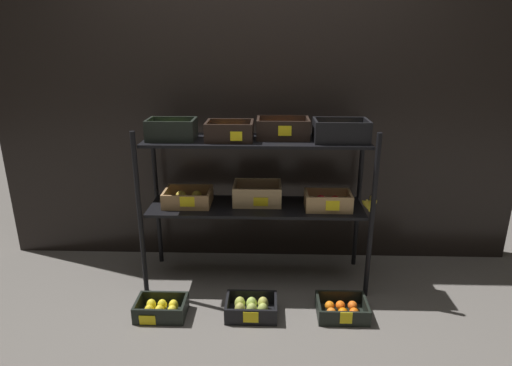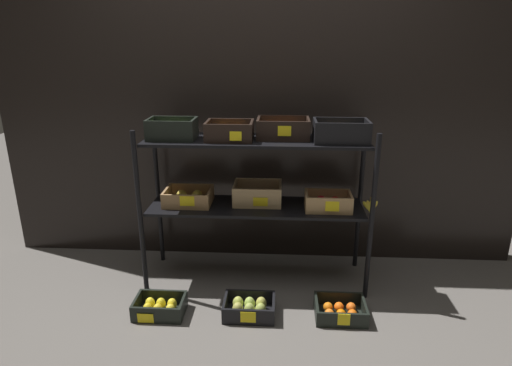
# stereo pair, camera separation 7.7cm
# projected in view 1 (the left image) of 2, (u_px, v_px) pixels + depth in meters

# --- Properties ---
(ground_plane) EXTENTS (10.00, 10.00, 0.00)m
(ground_plane) POSITION_uv_depth(u_px,v_px,m) (256.00, 277.00, 3.12)
(ground_plane) COLOR #605B56
(storefront_wall) EXTENTS (3.89, 0.12, 2.28)m
(storefront_wall) POSITION_uv_depth(u_px,v_px,m) (258.00, 111.00, 3.15)
(storefront_wall) COLOR black
(storefront_wall) RESTS_ON ground_plane
(display_rack) EXTENTS (1.60, 0.46, 1.16)m
(display_rack) POSITION_uv_depth(u_px,v_px,m) (258.00, 170.00, 2.86)
(display_rack) COLOR black
(display_rack) RESTS_ON ground_plane
(crate_ground_lemon) EXTENTS (0.31, 0.22, 0.11)m
(crate_ground_lemon) POSITION_uv_depth(u_px,v_px,m) (161.00, 309.00, 2.66)
(crate_ground_lemon) COLOR black
(crate_ground_lemon) RESTS_ON ground_plane
(crate_ground_pear) EXTENTS (0.32, 0.23, 0.11)m
(crate_ground_pear) POSITION_uv_depth(u_px,v_px,m) (251.00, 308.00, 2.67)
(crate_ground_pear) COLOR black
(crate_ground_pear) RESTS_ON ground_plane
(crate_ground_tangerine) EXTENTS (0.31, 0.25, 0.10)m
(crate_ground_tangerine) POSITION_uv_depth(u_px,v_px,m) (342.00, 309.00, 2.67)
(crate_ground_tangerine) COLOR black
(crate_ground_tangerine) RESTS_ON ground_plane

